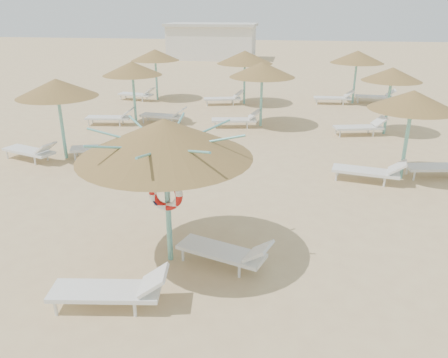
# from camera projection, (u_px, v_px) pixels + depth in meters

# --- Properties ---
(ground) EXTENTS (120.00, 120.00, 0.00)m
(ground) POSITION_uv_depth(u_px,v_px,m) (191.00, 256.00, 9.09)
(ground) COLOR tan
(ground) RESTS_ON ground
(main_palapa) EXTENTS (3.30, 3.30, 2.96)m
(main_palapa) POSITION_uv_depth(u_px,v_px,m) (164.00, 139.00, 8.04)
(main_palapa) COLOR #6AB9B0
(main_palapa) RESTS_ON ground
(lounger_main_a) EXTENTS (2.08, 0.87, 0.73)m
(lounger_main_a) POSITION_uv_depth(u_px,v_px,m) (113.00, 290.00, 7.45)
(lounger_main_a) COLOR silver
(lounger_main_a) RESTS_ON ground
(lounger_main_b) EXTENTS (2.01, 1.15, 0.70)m
(lounger_main_b) POSITION_uv_depth(u_px,v_px,m) (227.00, 251.00, 8.63)
(lounger_main_b) COLOR silver
(lounger_main_b) RESTS_ON ground
(palapa_field) EXTENTS (15.20, 13.52, 2.72)m
(palapa_field) POSITION_uv_depth(u_px,v_px,m) (246.00, 69.00, 18.79)
(palapa_field) COLOR #6AB9B0
(palapa_field) RESTS_ON ground
(service_hut) EXTENTS (8.40, 4.40, 3.25)m
(service_hut) POSITION_uv_depth(u_px,v_px,m) (212.00, 41.00, 41.44)
(service_hut) COLOR silver
(service_hut) RESTS_ON ground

